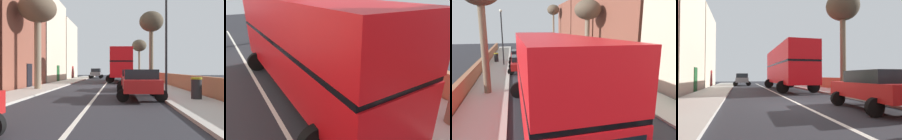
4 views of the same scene
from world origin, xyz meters
TOP-DOWN VIEW (x-y plane):
  - ground_plane at (0.00, 0.00)m, footprint 84.00×84.00m
  - road_centre_line at (0.00, 0.00)m, footprint 0.16×54.00m
  - sidewalk_left at (-4.90, 0.00)m, footprint 2.60×60.00m
  - sidewalk_right at (4.90, 0.00)m, footprint 2.60×60.00m
  - terraced_houses_left at (-8.50, 0.23)m, footprint 4.07×47.62m
  - boundary_wall_right at (6.45, 0.00)m, footprint 0.36×54.00m
  - double_decker_bus at (1.70, 9.96)m, footprint 3.57×11.06m
  - parked_car_red_right_1 at (2.50, -7.22)m, footprint 2.54×4.34m
  - parked_car_grey_left_2 at (-2.50, 20.14)m, footprint 2.40×4.01m
  - parked_car_red_right_3 at (2.50, -1.86)m, footprint 2.56×4.29m
  - street_tree_left_0 at (-4.87, -2.40)m, footprint 2.90×2.90m
  - street_tree_right_1 at (5.13, 20.69)m, footprint 2.59×2.59m
  - street_tree_right_3 at (4.94, 4.98)m, footprint 2.60×2.60m
  - lamppost_right at (4.30, -5.64)m, footprint 0.32×0.32m
  - litter_bin_right at (5.30, -8.11)m, footprint 0.55×0.55m

SIDE VIEW (x-z plane):
  - ground_plane at x=0.00m, z-range 0.00..0.00m
  - road_centre_line at x=0.00m, z-range 0.00..0.01m
  - sidewalk_left at x=-4.90m, z-range 0.00..0.12m
  - sidewalk_right at x=4.90m, z-range 0.00..0.12m
  - boundary_wall_right at x=6.45m, z-range 0.00..1.20m
  - litter_bin_right at x=5.30m, z-range 0.12..1.22m
  - parked_car_red_right_3 at x=2.50m, z-range 0.12..1.71m
  - parked_car_red_right_1 at x=2.50m, z-range 0.12..1.73m
  - parked_car_grey_left_2 at x=-2.50m, z-range 0.10..1.82m
  - double_decker_bus at x=1.70m, z-range 0.32..4.38m
  - lamppost_right at x=4.30m, z-range 0.65..6.96m
  - terraced_houses_left at x=-8.50m, z-range -0.49..10.40m
  - street_tree_right_1 at x=5.13m, z-range 2.30..9.06m
  - street_tree_left_0 at x=-4.87m, z-range 2.42..9.65m
  - street_tree_right_3 at x=4.94m, z-range 2.63..10.41m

